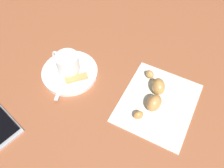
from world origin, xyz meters
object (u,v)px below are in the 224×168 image
(napkin, at_px, (158,102))
(saucer, at_px, (70,72))
(espresso_cup, at_px, (67,63))
(croissant, at_px, (155,94))
(teaspoon, at_px, (67,73))
(sugar_packet, at_px, (76,78))

(napkin, bearing_deg, saucer, -173.36)
(espresso_cup, bearing_deg, croissant, 7.22)
(teaspoon, bearing_deg, sugar_packet, -2.43)
(teaspoon, distance_m, sugar_packet, 0.03)
(croissant, bearing_deg, espresso_cup, -172.78)
(napkin, relative_size, croissant, 1.36)
(teaspoon, height_order, sugar_packet, teaspoon)
(sugar_packet, height_order, croissant, croissant)
(napkin, height_order, croissant, croissant)
(espresso_cup, xyz_separation_m, sugar_packet, (0.03, -0.02, -0.02))
(espresso_cup, distance_m, croissant, 0.23)
(croissant, bearing_deg, saucer, -171.79)
(sugar_packet, bearing_deg, croissant, -34.25)
(teaspoon, xyz_separation_m, croissant, (0.22, 0.04, 0.01))
(teaspoon, xyz_separation_m, napkin, (0.24, 0.04, -0.01))
(teaspoon, bearing_deg, croissant, 11.06)
(teaspoon, relative_size, napkin, 0.62)
(sugar_packet, bearing_deg, teaspoon, 130.22)
(napkin, bearing_deg, espresso_cup, -174.28)
(sugar_packet, xyz_separation_m, croissant, (0.19, 0.04, 0.01))
(espresso_cup, distance_m, napkin, 0.24)
(saucer, xyz_separation_m, teaspoon, (0.00, -0.01, 0.01))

